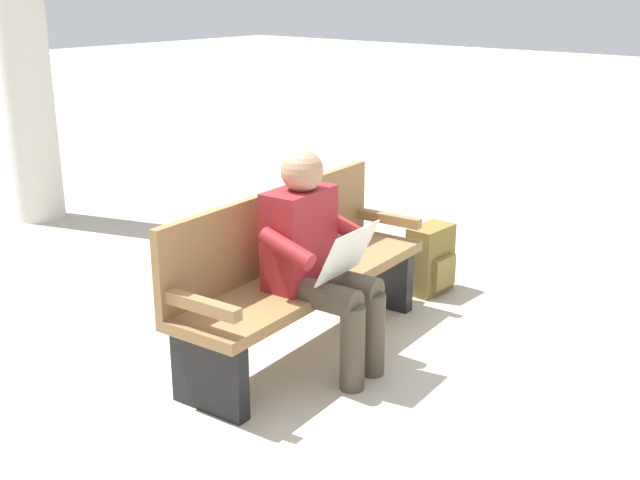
% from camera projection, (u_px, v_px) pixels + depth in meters
% --- Properties ---
extents(ground_plane, '(40.00, 40.00, 0.00)m').
position_uv_depth(ground_plane, '(307.00, 350.00, 4.47)').
color(ground_plane, '#B7AD99').
extents(bench_near, '(1.84, 0.65, 0.90)m').
position_uv_depth(bench_near, '(296.00, 271.00, 4.36)').
color(bench_near, olive).
rests_on(bench_near, ground).
extents(person_seated, '(0.60, 0.60, 1.18)m').
position_uv_depth(person_seated, '(317.00, 256.00, 4.08)').
color(person_seated, maroon).
rests_on(person_seated, ground).
extents(backpack, '(0.32, 0.23, 0.46)m').
position_uv_depth(backpack, '(431.00, 260.00, 5.24)').
color(backpack, brown).
rests_on(backpack, ground).
extents(support_pillar, '(0.40, 0.40, 3.06)m').
position_uv_depth(support_pillar, '(22.00, 39.00, 6.50)').
color(support_pillar, beige).
rests_on(support_pillar, ground).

